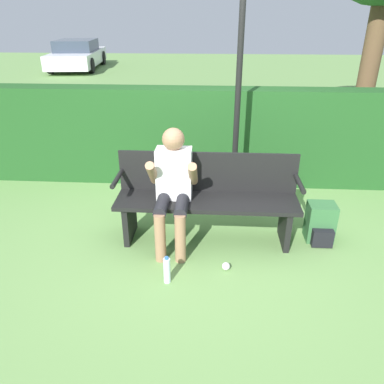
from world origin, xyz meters
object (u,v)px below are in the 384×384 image
(signpost, at_px, (239,76))
(parked_car, at_px, (78,55))
(person_seated, at_px, (173,183))
(water_bottle, at_px, (167,270))
(backpack, at_px, (320,223))
(park_bench, at_px, (207,197))

(signpost, height_order, parked_car, signpost)
(person_seated, xyz_separation_m, water_bottle, (0.01, -0.68, -0.57))
(backpack, distance_m, parked_car, 15.08)
(backpack, relative_size, signpost, 0.15)
(person_seated, xyz_separation_m, signpost, (0.67, 0.98, 0.91))
(backpack, bearing_deg, park_bench, -179.78)
(park_bench, relative_size, person_seated, 1.54)
(park_bench, distance_m, backpack, 1.27)
(person_seated, distance_m, backpack, 1.67)
(water_bottle, xyz_separation_m, parked_car, (-5.63, 14.06, 0.44))
(person_seated, relative_size, backpack, 2.92)
(backpack, height_order, parked_car, parked_car)
(parked_car, bearing_deg, water_bottle, -164.51)
(water_bottle, relative_size, signpost, 0.10)
(person_seated, height_order, parked_car, person_seated)
(park_bench, height_order, person_seated, person_seated)
(person_seated, bearing_deg, park_bench, 21.33)
(park_bench, relative_size, backpack, 4.50)
(water_bottle, height_order, signpost, signpost)
(signpost, bearing_deg, person_seated, -124.40)
(parked_car, bearing_deg, park_bench, -162.07)
(water_bottle, height_order, parked_car, parked_car)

